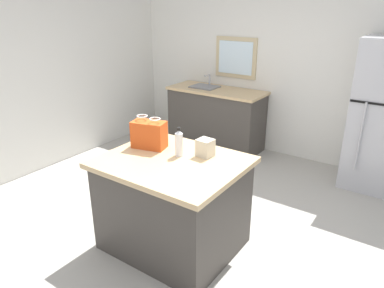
% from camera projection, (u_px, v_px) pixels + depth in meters
% --- Properties ---
extents(ground, '(6.58, 6.58, 0.00)m').
position_uv_depth(ground, '(202.00, 241.00, 3.44)').
color(ground, '#ADA89E').
extents(back_wall, '(5.49, 0.13, 2.54)m').
position_uv_depth(back_wall, '(303.00, 69.00, 4.93)').
color(back_wall, silver).
rests_on(back_wall, ground).
extents(left_wall, '(0.10, 5.10, 2.54)m').
position_uv_depth(left_wall, '(17.00, 77.00, 4.42)').
color(left_wall, silver).
rests_on(left_wall, ground).
extents(kitchen_island, '(1.20, 1.00, 0.87)m').
position_uv_depth(kitchen_island, '(173.00, 204.00, 3.24)').
color(kitchen_island, '#423D38').
rests_on(kitchen_island, ground).
extents(sink_counter, '(1.48, 0.61, 1.10)m').
position_uv_depth(sink_counter, '(216.00, 117.00, 5.56)').
color(sink_counter, '#423D38').
rests_on(sink_counter, ground).
extents(shopping_bag, '(0.34, 0.24, 0.30)m').
position_uv_depth(shopping_bag, '(149.00, 134.00, 3.30)').
color(shopping_bag, '#DB511E').
rests_on(shopping_bag, kitchen_island).
extents(small_box, '(0.14, 0.14, 0.16)m').
position_uv_depth(small_box, '(205.00, 148.00, 3.13)').
color(small_box, beige).
rests_on(small_box, kitchen_island).
extents(bottle, '(0.07, 0.07, 0.26)m').
position_uv_depth(bottle, '(179.00, 143.00, 3.12)').
color(bottle, white).
rests_on(bottle, kitchen_island).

